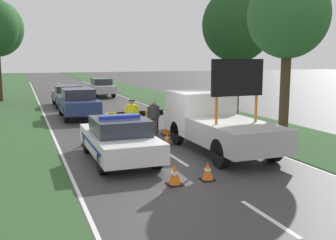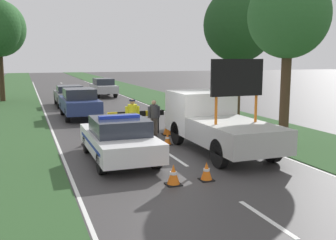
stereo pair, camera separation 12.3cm
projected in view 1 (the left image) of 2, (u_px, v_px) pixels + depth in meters
The scene contains 19 objects.
ground_plane at pixel (171, 155), 13.70m from camera, with size 160.00×160.00×0.00m, color #3D3A3A.
lane_markings at pixel (98, 108), 26.52m from camera, with size 7.24×63.17×0.01m.
grass_verge_left at pixel (7, 102), 30.16m from camera, with size 4.39×120.00×0.03m.
grass_verge_right at pixel (152, 97), 34.23m from camera, with size 4.39×120.00×0.03m.
police_car at pixel (119, 139), 12.94m from camera, with size 1.92×4.57×1.53m.
work_truck at pixel (215, 121), 14.43m from camera, with size 2.17×5.69×3.33m.
road_barrier at pixel (136, 116), 17.24m from camera, with size 2.55×0.08×1.05m.
police_officer at pixel (132, 116), 16.18m from camera, with size 0.61×0.39×1.69m.
pedestrian_civilian at pixel (153, 115), 17.07m from camera, with size 0.56×0.35×1.55m.
traffic_cone_near_police at pixel (87, 138), 15.29m from camera, with size 0.41×0.41×0.56m.
traffic_cone_centre_front at pixel (167, 139), 15.32m from camera, with size 0.35×0.35×0.49m.
traffic_cone_near_truck at pixel (175, 175), 10.49m from camera, with size 0.41×0.41×0.56m.
traffic_cone_behind_barrier at pixel (208, 171), 10.89m from camera, with size 0.37×0.37×0.52m.
traffic_cone_lane_edge at pixel (167, 127), 17.32m from camera, with size 0.51×0.51×0.71m.
queued_car_hatch_blue at pixel (78, 103), 22.06m from camera, with size 1.87×4.48×1.67m.
queued_car_suv_grey at pixel (68, 95), 27.55m from camera, with size 1.88×4.22×1.44m.
queued_car_sedan_silver at pixel (101, 87), 34.39m from camera, with size 1.74×4.69×1.58m.
roadside_tree_near_left at pixel (237, 25), 22.29m from camera, with size 4.01×4.01×7.31m.
roadside_tree_mid_left at pixel (288, 17), 14.40m from camera, with size 2.99×2.99×6.47m.
Camera 1 is at (-4.79, -12.45, 3.38)m, focal length 42.00 mm.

